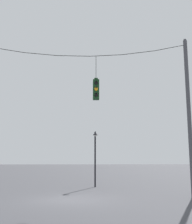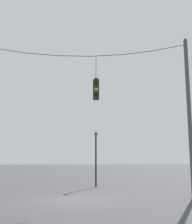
% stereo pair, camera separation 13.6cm
% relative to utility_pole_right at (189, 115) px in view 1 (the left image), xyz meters
% --- Properties ---
extents(ground_plane, '(200.00, 200.00, 0.00)m').
position_rel_utility_pole_right_xyz_m(ground_plane, '(-6.54, -0.23, -4.54)').
color(ground_plane, '#424247').
extents(utility_pole_right, '(0.22, 0.22, 9.10)m').
position_rel_utility_pole_right_xyz_m(utility_pole_right, '(0.00, 0.00, 0.00)').
color(utility_pole_right, '#4C4C51').
rests_on(utility_pole_right, ground_plane).
extents(span_wire, '(13.10, 0.03, 0.85)m').
position_rel_utility_pole_right_xyz_m(span_wire, '(-6.54, 0.00, 3.63)').
color(span_wire, black).
extents(traffic_light_near_right_pole, '(0.34, 0.58, 2.55)m').
position_rel_utility_pole_right_xyz_m(traffic_light_near_right_pole, '(-5.26, -0.00, 1.41)').
color(traffic_light_near_right_pole, '#143819').
extents(street_lamp, '(0.41, 0.71, 4.18)m').
position_rel_utility_pole_right_xyz_m(street_lamp, '(-4.96, 6.30, -1.60)').
color(street_lamp, black).
rests_on(street_lamp, ground_plane).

